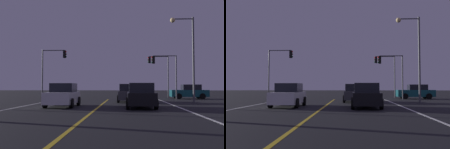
{
  "view_description": "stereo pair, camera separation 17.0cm",
  "coord_description": "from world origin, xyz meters",
  "views": [
    {
      "loc": [
        1.84,
        -0.26,
        1.46
      ],
      "look_at": [
        0.6,
        25.96,
        2.67
      ],
      "focal_mm": 41.93,
      "sensor_mm": 36.0,
      "label": 1
    },
    {
      "loc": [
        2.01,
        -0.26,
        1.46
      ],
      "look_at": [
        0.6,
        25.96,
        2.67
      ],
      "focal_mm": 41.93,
      "sensor_mm": 36.0,
      "label": 2
    }
  ],
  "objects": [
    {
      "name": "car_crossing_side",
      "position": [
        9.57,
        31.26,
        0.82
      ],
      "size": [
        4.3,
        2.02,
        1.7
      ],
      "rotation": [
        0.0,
        0.0,
        3.14
      ],
      "color": "black",
      "rests_on": "ground"
    },
    {
      "name": "car_oncoming",
      "position": [
        -2.6,
        18.58,
        0.82
      ],
      "size": [
        2.02,
        4.3,
        1.7
      ],
      "rotation": [
        0.0,
        0.0,
        -1.57
      ],
      "color": "black",
      "rests_on": "ground"
    },
    {
      "name": "car_lead_same_lane",
      "position": [
        2.96,
        17.76,
        0.82
      ],
      "size": [
        2.02,
        4.3,
        1.7
      ],
      "rotation": [
        0.0,
        0.0,
        1.57
      ],
      "color": "black",
      "rests_on": "ground"
    },
    {
      "name": "traffic_light_near_left",
      "position": [
        -6.47,
        30.01,
        4.25
      ],
      "size": [
        2.93,
        0.36,
        5.77
      ],
      "color": "#4C4C51",
      "rests_on": "ground"
    },
    {
      "name": "lane_center_divider",
      "position": [
        0.0,
        11.75,
        0.0
      ],
      "size": [
        0.16,
        35.51,
        0.01
      ],
      "primitive_type": "cube",
      "color": "gold",
      "rests_on": "ground"
    },
    {
      "name": "traffic_light_far_right",
      "position": [
        6.51,
        35.51,
        4.14
      ],
      "size": [
        2.83,
        0.36,
        5.61
      ],
      "rotation": [
        0.0,
        0.0,
        3.14
      ],
      "color": "#4C4C51",
      "rests_on": "ground"
    },
    {
      "name": "traffic_light_near_right",
      "position": [
        6.41,
        30.01,
        3.76
      ],
      "size": [
        2.91,
        0.36,
        5.05
      ],
      "rotation": [
        0.0,
        0.0,
        3.14
      ],
      "color": "#4C4C51",
      "rests_on": "ground"
    },
    {
      "name": "lane_edge_right",
      "position": [
        5.67,
        11.75,
        0.0
      ],
      "size": [
        0.16,
        35.51,
        0.01
      ],
      "primitive_type": "cube",
      "color": "silver",
      "rests_on": "ground"
    },
    {
      "name": "street_lamp_right_far",
      "position": [
        7.39,
        22.72,
        4.83
      ],
      "size": [
        2.08,
        0.44,
        7.56
      ],
      "rotation": [
        0.0,
        0.0,
        3.14
      ],
      "color": "#4C4C51",
      "rests_on": "ground"
    },
    {
      "name": "car_ahead_far",
      "position": [
        2.19,
        24.54,
        0.82
      ],
      "size": [
        2.02,
        4.3,
        1.7
      ],
      "rotation": [
        0.0,
        0.0,
        1.57
      ],
      "color": "black",
      "rests_on": "ground"
    }
  ]
}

